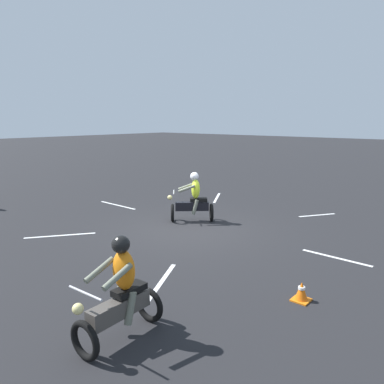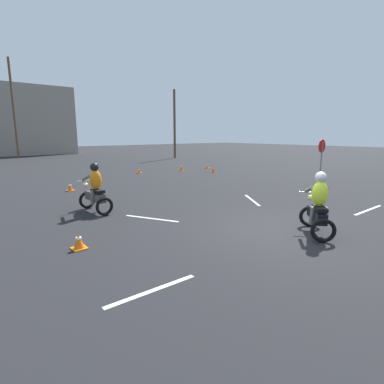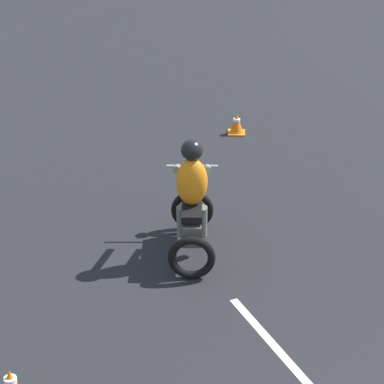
{
  "view_description": "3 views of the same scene",
  "coord_description": "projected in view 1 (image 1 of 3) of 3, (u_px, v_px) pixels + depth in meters",
  "views": [
    {
      "loc": [
        -7.22,
        8.46,
        3.37
      ],
      "look_at": [
        0.55,
        -0.78,
        1.0
      ],
      "focal_mm": 35.0,
      "sensor_mm": 36.0,
      "label": 1
    },
    {
      "loc": [
        -6.77,
        -4.47,
        2.58
      ],
      "look_at": [
        -1.21,
        2.18,
        0.9
      ],
      "focal_mm": 28.0,
      "sensor_mm": 36.0,
      "label": 2
    },
    {
      "loc": [
        -2.5,
        -3.54,
        5.13
      ],
      "look_at": [
        -2.97,
        5.14,
        0.9
      ],
      "focal_mm": 70.0,
      "sensor_mm": 36.0,
      "label": 3
    }
  ],
  "objects": [
    {
      "name": "lane_stripe_sw",
      "position": [
        317.0,
        215.0,
        13.28
      ],
      "size": [
        0.88,
        1.28,
        0.01
      ],
      "primitive_type": "cube",
      "rotation": [
        0.0,
        0.0,
        5.71
      ],
      "color": "silver",
      "rests_on": "ground"
    },
    {
      "name": "traffic_cone_far_center",
      "position": [
        301.0,
        292.0,
        7.01
      ],
      "size": [
        0.32,
        0.32,
        0.38
      ],
      "color": "orange",
      "rests_on": "ground"
    },
    {
      "name": "lane_stripe_se",
      "position": [
        217.0,
        198.0,
        16.22
      ],
      "size": [
        1.11,
        1.82,
        0.01
      ],
      "primitive_type": "cube",
      "rotation": [
        0.0,
        0.0,
        6.81
      ],
      "color": "silver",
      "rests_on": "ground"
    },
    {
      "name": "lane_stripe_ne",
      "position": [
        60.0,
        235.0,
        10.97
      ],
      "size": [
        1.23,
        1.68,
        0.01
      ],
      "primitive_type": "cube",
      "rotation": [
        0.0,
        0.0,
        2.52
      ],
      "color": "silver",
      "rests_on": "ground"
    },
    {
      "name": "lane_stripe_e",
      "position": [
        118.0,
        205.0,
        14.82
      ],
      "size": [
        2.09,
        0.13,
        0.01
      ],
      "primitive_type": "cube",
      "rotation": [
        0.0,
        0.0,
        1.56
      ],
      "color": "silver",
      "rests_on": "ground"
    },
    {
      "name": "lane_stripe_w",
      "position": [
        336.0,
        258.0,
        9.22
      ],
      "size": [
        1.73,
        0.15,
        0.01
      ],
      "primitive_type": "cube",
      "rotation": [
        0.0,
        0.0,
        4.69
      ],
      "color": "silver",
      "rests_on": "ground"
    },
    {
      "name": "motorcycle_rider_foreground",
      "position": [
        193.0,
        200.0,
        12.36
      ],
      "size": [
        1.44,
        1.39,
        1.66
      ],
      "rotation": [
        0.0,
        0.0,
        5.45
      ],
      "color": "black",
      "rests_on": "ground"
    },
    {
      "name": "ground_plane",
      "position": [
        189.0,
        230.0,
        11.57
      ],
      "size": [
        120.0,
        120.0,
        0.0
      ],
      "primitive_type": "plane",
      "color": "black"
    },
    {
      "name": "lane_stripe_nw",
      "position": [
        162.0,
        281.0,
        7.89
      ],
      "size": [
        0.94,
        1.69,
        0.01
      ],
      "primitive_type": "cube",
      "rotation": [
        0.0,
        0.0,
        3.62
      ],
      "color": "silver",
      "rests_on": "ground"
    },
    {
      "name": "motorcycle_rider_background",
      "position": [
        120.0,
        295.0,
        5.71
      ],
      "size": [
        0.71,
        1.53,
        1.66
      ],
      "rotation": [
        0.0,
        0.0,
        0.05
      ],
      "color": "black",
      "rests_on": "ground"
    }
  ]
}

